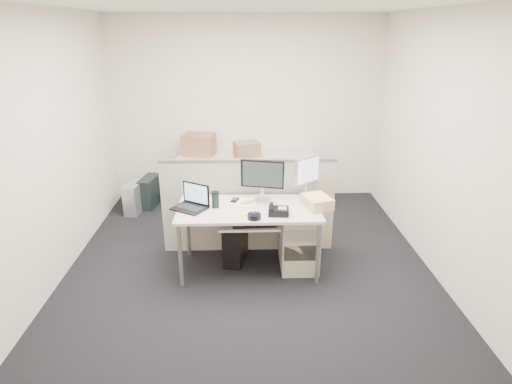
{
  "coord_description": "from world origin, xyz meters",
  "views": [
    {
      "loc": [
        -0.05,
        -4.14,
        2.51
      ],
      "look_at": [
        0.08,
        0.15,
        0.85
      ],
      "focal_mm": 30.0,
      "sensor_mm": 36.0,
      "label": 1
    }
  ],
  "objects_px": {
    "monitor_main": "(262,181)",
    "laptop": "(189,198)",
    "desk_phone": "(279,211)",
    "desk": "(249,213)"
  },
  "relations": [
    {
      "from": "laptop",
      "to": "desk_phone",
      "type": "height_order",
      "value": "laptop"
    },
    {
      "from": "laptop",
      "to": "desk_phone",
      "type": "relative_size",
      "value": 1.62
    },
    {
      "from": "desk",
      "to": "monitor_main",
      "type": "xyz_separation_m",
      "value": [
        0.15,
        0.18,
        0.3
      ]
    },
    {
      "from": "desk",
      "to": "laptop",
      "type": "distance_m",
      "value": 0.65
    },
    {
      "from": "monitor_main",
      "to": "laptop",
      "type": "distance_m",
      "value": 0.8
    },
    {
      "from": "monitor_main",
      "to": "desk_phone",
      "type": "relative_size",
      "value": 2.27
    },
    {
      "from": "laptop",
      "to": "desk",
      "type": "bearing_deg",
      "value": 33.2
    },
    {
      "from": "desk_phone",
      "to": "desk",
      "type": "bearing_deg",
      "value": 154.24
    },
    {
      "from": "desk",
      "to": "monitor_main",
      "type": "relative_size",
      "value": 3.21
    },
    {
      "from": "monitor_main",
      "to": "laptop",
      "type": "xyz_separation_m",
      "value": [
        -0.77,
        -0.2,
        -0.11
      ]
    }
  ]
}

